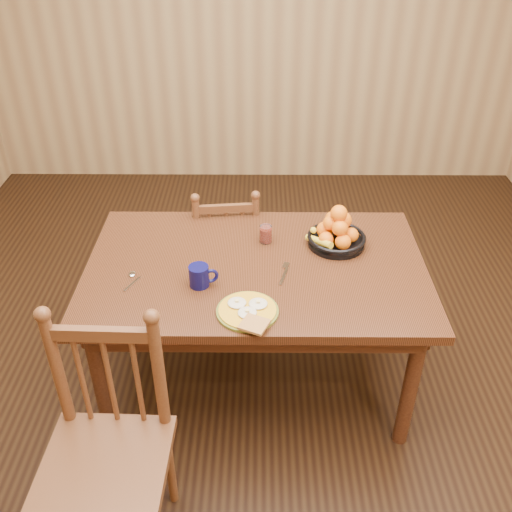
{
  "coord_description": "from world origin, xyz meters",
  "views": [
    {
      "loc": [
        0.02,
        -2.2,
        2.29
      ],
      "look_at": [
        0.0,
        0.0,
        0.8
      ],
      "focal_mm": 40.0,
      "sensor_mm": 36.0,
      "label": 1
    }
  ],
  "objects_px": {
    "chair_near": "(107,451)",
    "fruit_bowl": "(336,233)",
    "dining_table": "(256,279)",
    "coffee_mug": "(200,276)",
    "chair_far": "(227,253)",
    "breakfast_plate": "(248,311)"
  },
  "relations": [
    {
      "from": "dining_table",
      "to": "coffee_mug",
      "type": "height_order",
      "value": "coffee_mug"
    },
    {
      "from": "chair_near",
      "to": "dining_table",
      "type": "bearing_deg",
      "value": 59.12
    },
    {
      "from": "chair_far",
      "to": "breakfast_plate",
      "type": "height_order",
      "value": "chair_far"
    },
    {
      "from": "chair_far",
      "to": "breakfast_plate",
      "type": "relative_size",
      "value": 2.84
    },
    {
      "from": "chair_far",
      "to": "chair_near",
      "type": "height_order",
      "value": "chair_near"
    },
    {
      "from": "dining_table",
      "to": "chair_near",
      "type": "xyz_separation_m",
      "value": [
        -0.55,
        -0.86,
        -0.17
      ]
    },
    {
      "from": "chair_near",
      "to": "breakfast_plate",
      "type": "xyz_separation_m",
      "value": [
        0.52,
        0.5,
        0.26
      ]
    },
    {
      "from": "chair_far",
      "to": "fruit_bowl",
      "type": "xyz_separation_m",
      "value": [
        0.57,
        -0.41,
        0.4
      ]
    },
    {
      "from": "breakfast_plate",
      "to": "coffee_mug",
      "type": "relative_size",
      "value": 2.28
    },
    {
      "from": "chair_far",
      "to": "chair_near",
      "type": "relative_size",
      "value": 0.85
    },
    {
      "from": "dining_table",
      "to": "fruit_bowl",
      "type": "bearing_deg",
      "value": 24.59
    },
    {
      "from": "chair_near",
      "to": "fruit_bowl",
      "type": "height_order",
      "value": "chair_near"
    },
    {
      "from": "chair_near",
      "to": "fruit_bowl",
      "type": "xyz_separation_m",
      "value": [
        0.94,
        1.04,
        0.32
      ]
    },
    {
      "from": "coffee_mug",
      "to": "fruit_bowl",
      "type": "distance_m",
      "value": 0.73
    },
    {
      "from": "chair_near",
      "to": "coffee_mug",
      "type": "xyz_separation_m",
      "value": [
        0.3,
        0.7,
        0.3
      ]
    },
    {
      "from": "chair_near",
      "to": "fruit_bowl",
      "type": "distance_m",
      "value": 1.44
    },
    {
      "from": "dining_table",
      "to": "chair_far",
      "type": "height_order",
      "value": "chair_far"
    },
    {
      "from": "breakfast_plate",
      "to": "chair_far",
      "type": "bearing_deg",
      "value": 98.78
    },
    {
      "from": "chair_far",
      "to": "fruit_bowl",
      "type": "relative_size",
      "value": 2.98
    },
    {
      "from": "fruit_bowl",
      "to": "chair_near",
      "type": "bearing_deg",
      "value": -132.3
    },
    {
      "from": "chair_far",
      "to": "fruit_bowl",
      "type": "distance_m",
      "value": 0.81
    },
    {
      "from": "dining_table",
      "to": "coffee_mug",
      "type": "bearing_deg",
      "value": -147.08
    }
  ]
}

